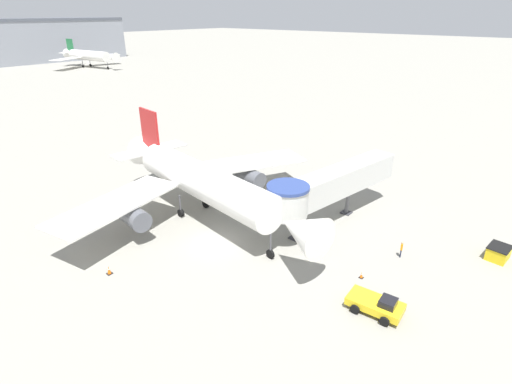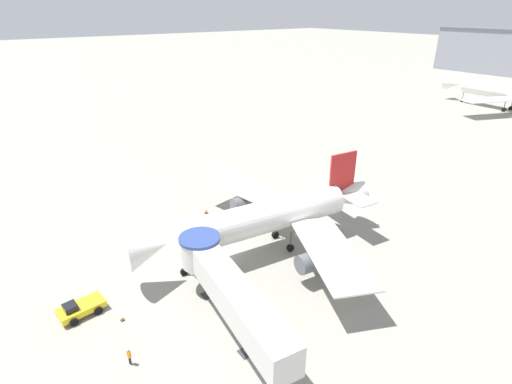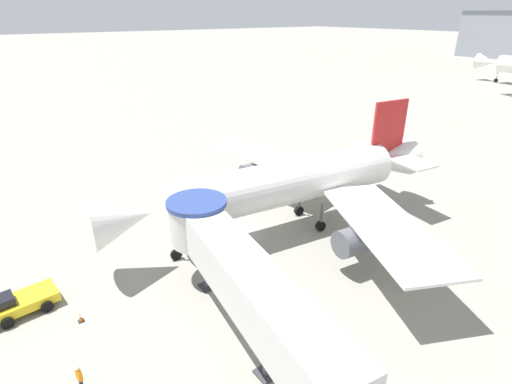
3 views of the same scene
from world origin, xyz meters
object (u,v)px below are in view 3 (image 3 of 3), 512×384
object	(u,v)px
jet_bridge	(233,266)
traffic_cone_port_wing	(208,183)
pushback_tug_yellow	(20,302)
traffic_cone_near_nose	(81,318)
main_airplane	(294,182)
ground_crew_marshaller	(80,378)

from	to	relation	value
jet_bridge	traffic_cone_port_wing	xyz separation A→B (m)	(-20.08, 9.56, -4.19)
pushback_tug_yellow	traffic_cone_port_wing	xyz separation A→B (m)	(-10.73, 20.00, -0.35)
traffic_cone_port_wing	traffic_cone_near_nose	bearing A→B (deg)	-50.89
pushback_tug_yellow	traffic_cone_port_wing	bearing A→B (deg)	112.82
main_airplane	pushback_tug_yellow	world-z (taller)	main_airplane
pushback_tug_yellow	ground_crew_marshaller	xyz separation A→B (m)	(8.58, 1.58, 0.23)
main_airplane	jet_bridge	size ratio (longest dim) A/B	1.73
ground_crew_marshaller	traffic_cone_port_wing	bearing A→B (deg)	-62.80
pushback_tug_yellow	traffic_cone_near_nose	bearing A→B (deg)	36.09
pushback_tug_yellow	traffic_cone_near_nose	world-z (taller)	pushback_tug_yellow
jet_bridge	pushback_tug_yellow	bearing A→B (deg)	-123.79
main_airplane	pushback_tug_yellow	distance (m)	21.94
traffic_cone_near_nose	traffic_cone_port_wing	bearing A→B (deg)	129.11
jet_bridge	ground_crew_marshaller	xyz separation A→B (m)	(-0.77, -8.85, -3.61)
jet_bridge	ground_crew_marshaller	world-z (taller)	jet_bridge
jet_bridge	ground_crew_marshaller	bearing A→B (deg)	-86.92
traffic_cone_near_nose	ground_crew_marshaller	distance (m)	5.55
jet_bridge	pushback_tug_yellow	xyz separation A→B (m)	(-9.35, -10.43, -3.83)
traffic_cone_near_nose	traffic_cone_port_wing	world-z (taller)	traffic_cone_port_wing
main_airplane	traffic_cone_near_nose	bearing A→B (deg)	-78.41
pushback_tug_yellow	ground_crew_marshaller	size ratio (longest dim) A/B	2.62
pushback_tug_yellow	traffic_cone_port_wing	distance (m)	22.69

